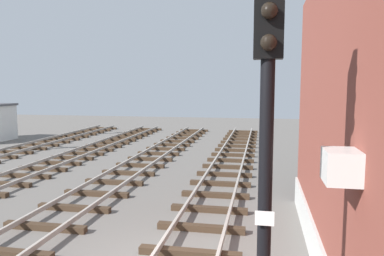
# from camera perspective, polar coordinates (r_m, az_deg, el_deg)

# --- Properties ---
(track_centre) EXTENTS (2.50, 52.05, 0.32)m
(track_centre) POSITION_cam_1_polar(r_m,az_deg,el_deg) (10.44, -26.74, -16.50)
(track_centre) COLOR #38281C
(track_centre) RESTS_ON ground
(signal_mast) EXTENTS (0.36, 0.40, 5.51)m
(signal_mast) POSITION_cam_1_polar(r_m,az_deg,el_deg) (4.78, 11.31, -1.26)
(signal_mast) COLOR black
(signal_mast) RESTS_ON ground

